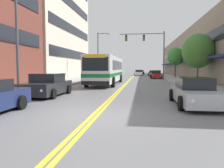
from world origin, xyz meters
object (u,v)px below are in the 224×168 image
object	(u,v)px
fire_hydrant	(203,86)
car_slate_blue_parked_right_far	(153,73)
street_tree_right_far	(176,56)
car_champagne_parked_left_near	(105,75)
car_white_moving_lead	(139,73)
car_charcoal_parked_left_far	(47,86)
car_silver_parked_right_foreground	(194,93)
city_bus	(107,69)
street_lamp_left_near	(22,18)
traffic_signal_mast	(149,45)
street_lamp_left_far	(100,52)
car_red_parked_right_mid	(156,75)
car_black_moving_second	(141,72)
street_tree_right_mid	(198,51)

from	to	relation	value
fire_hydrant	car_slate_blue_parked_right_far	bearing A→B (deg)	92.56
car_slate_blue_parked_right_far	street_tree_right_far	bearing A→B (deg)	-72.94
car_champagne_parked_left_near	car_white_moving_lead	world-z (taller)	car_white_moving_lead
car_charcoal_parked_left_far	car_silver_parked_right_foreground	world-z (taller)	car_charcoal_parked_left_far
city_bus	car_charcoal_parked_left_far	distance (m)	11.27
street_tree_right_far	fire_hydrant	size ratio (longest dim) A/B	5.89
car_slate_blue_parked_right_far	street_tree_right_far	world-z (taller)	street_tree_right_far
street_lamp_left_near	fire_hydrant	distance (m)	12.28
city_bus	traffic_signal_mast	distance (m)	12.07
street_lamp_left_far	fire_hydrant	world-z (taller)	street_lamp_left_far
car_white_moving_lead	street_lamp_left_far	world-z (taller)	street_lamp_left_far
traffic_signal_mast	fire_hydrant	bearing A→B (deg)	-81.14
fire_hydrant	car_red_parked_right_mid	bearing A→B (deg)	93.95
car_silver_parked_right_foreground	car_red_parked_right_mid	bearing A→B (deg)	89.97
street_lamp_left_near	street_tree_right_far	distance (m)	30.85
car_red_parked_right_mid	street_tree_right_far	distance (m)	4.75
city_bus	car_slate_blue_parked_right_far	size ratio (longest dim) A/B	2.95
car_white_moving_lead	car_black_moving_second	world-z (taller)	car_white_moving_lead
car_champagne_parked_left_near	street_lamp_left_far	bearing A→B (deg)	-119.51
car_black_moving_second	street_lamp_left_far	size ratio (longest dim) A/B	0.60
car_silver_parked_right_foreground	car_red_parked_right_mid	xyz separation A→B (m)	(0.01, 28.03, 0.03)
car_charcoal_parked_left_far	street_tree_right_far	distance (m)	29.18
traffic_signal_mast	street_tree_right_far	size ratio (longest dim) A/B	1.41
car_silver_parked_right_foreground	car_slate_blue_parked_right_far	distance (m)	39.79
car_silver_parked_right_foreground	car_red_parked_right_mid	distance (m)	28.03
car_silver_parked_right_foreground	car_white_moving_lead	distance (m)	41.56
car_silver_parked_right_foreground	car_black_moving_second	bearing A→B (deg)	92.95
traffic_signal_mast	street_lamp_left_near	bearing A→B (deg)	-109.01
car_silver_parked_right_foreground	car_red_parked_right_mid	world-z (taller)	car_red_parked_right_mid
street_lamp_left_far	street_tree_right_mid	size ratio (longest dim) A/B	1.35
car_charcoal_parked_left_far	car_silver_parked_right_foreground	distance (m)	9.01
car_white_moving_lead	car_slate_blue_parked_right_far	bearing A→B (deg)	-27.15
car_charcoal_parked_left_far	fire_hydrant	distance (m)	10.50
car_black_moving_second	traffic_signal_mast	world-z (taller)	traffic_signal_mast
car_white_moving_lead	fire_hydrant	size ratio (longest dim) A/B	4.61
car_red_parked_right_mid	street_lamp_left_far	world-z (taller)	street_lamp_left_far
car_silver_parked_right_foreground	street_tree_right_mid	distance (m)	15.91
street_lamp_left_far	car_slate_blue_parked_right_far	bearing A→B (deg)	58.75
street_tree_right_mid	fire_hydrant	bearing A→B (deg)	-101.89
car_red_parked_right_mid	car_black_moving_second	world-z (taller)	car_red_parked_right_mid
car_black_moving_second	car_silver_parked_right_foreground	bearing A→B (deg)	-87.05
car_champagne_parked_left_near	traffic_signal_mast	bearing A→B (deg)	-13.13
traffic_signal_mast	street_lamp_left_far	distance (m)	8.03
street_lamp_left_far	traffic_signal_mast	bearing A→B (deg)	-3.63
fire_hydrant	car_black_moving_second	bearing A→B (deg)	95.17
car_slate_blue_parked_right_far	street_tree_right_mid	distance (m)	25.16
car_white_moving_lead	traffic_signal_mast	distance (m)	18.33
car_champagne_parked_left_near	car_white_moving_lead	distance (m)	16.84
car_charcoal_parked_left_far	traffic_signal_mast	xyz separation A→B (m)	(7.29, 21.32, 4.67)
car_charcoal_parked_left_far	street_tree_right_mid	distance (m)	18.02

